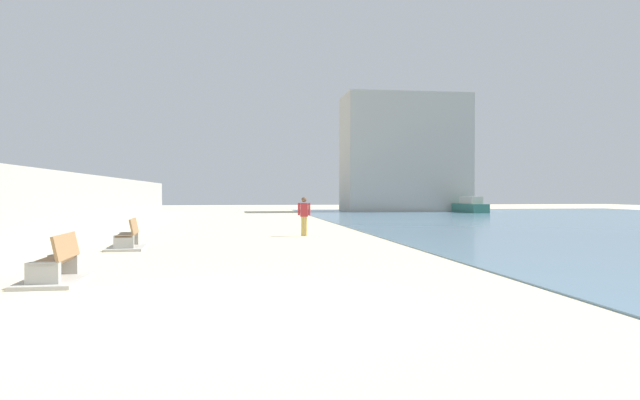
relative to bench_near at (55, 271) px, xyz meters
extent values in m
plane|color=beige|center=(3.29, 15.20, -0.23)|extent=(120.00, 120.00, 0.00)
cube|color=#ADAAA3|center=(-4.21, 15.20, 1.14)|extent=(0.80, 64.00, 2.74)
cube|color=#ADAAA3|center=(-0.02, -0.70, 0.01)|extent=(0.60, 0.21, 0.50)
cube|color=#ADAAA3|center=(-0.04, 0.70, 0.01)|extent=(0.60, 0.21, 0.50)
cube|color=#997047|center=(-0.03, 0.00, 0.22)|extent=(0.53, 1.61, 0.06)
cube|color=#997047|center=(0.20, 0.00, 0.50)|extent=(0.19, 1.60, 0.50)
cube|color=#ADAAA3|center=(-0.03, 0.00, -0.19)|extent=(1.13, 2.12, 0.08)
cube|color=#ADAAA3|center=(0.14, 6.39, 0.01)|extent=(0.61, 0.24, 0.50)
cube|color=#ADAAA3|center=(0.05, 7.79, 0.01)|extent=(0.61, 0.24, 0.50)
cube|color=#997047|center=(0.09, 7.09, 0.22)|extent=(0.60, 1.63, 0.06)
cube|color=#997047|center=(0.32, 7.10, 0.50)|extent=(0.26, 1.61, 0.50)
cube|color=#ADAAA3|center=(0.09, 7.09, -0.19)|extent=(1.23, 2.16, 0.08)
cylinder|color=gold|center=(6.32, 11.89, 0.17)|extent=(0.12, 0.12, 0.81)
cylinder|color=gold|center=(6.45, 11.87, 0.17)|extent=(0.12, 0.12, 0.81)
cube|color=#B22D33|center=(6.39, 11.88, 0.86)|extent=(0.34, 0.22, 0.57)
sphere|color=brown|center=(6.39, 11.88, 1.29)|extent=(0.22, 0.22, 0.22)
cylinder|color=#B22D33|center=(6.17, 11.91, 0.89)|extent=(0.09, 0.09, 0.52)
cylinder|color=#B22D33|center=(6.61, 11.85, 0.89)|extent=(0.09, 0.09, 0.52)
cube|color=#337060|center=(24.48, 38.71, 0.20)|extent=(1.86, 6.19, 0.79)
cube|color=beige|center=(24.53, 37.79, 0.93)|extent=(1.21, 2.75, 0.67)
cube|color=#ADAAA3|center=(19.91, 43.20, 5.43)|extent=(12.00, 6.00, 11.33)
camera|label=1|loc=(3.62, -12.29, 1.56)|focal=32.68mm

